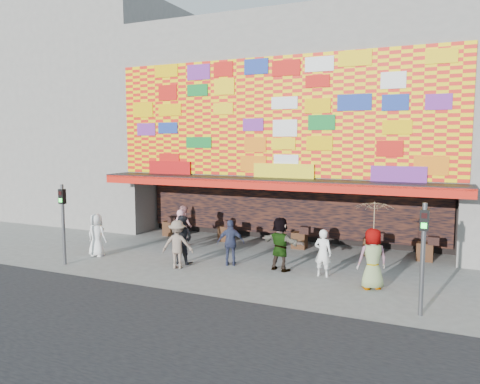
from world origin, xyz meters
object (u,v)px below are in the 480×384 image
(ped_i, at_px, (184,225))
(signal_left, at_px, (63,215))
(ped_g, at_px, (372,259))
(ped_f, at_px, (280,244))
(ped_d, at_px, (178,244))
(ped_e, at_px, (231,243))
(ped_b, at_px, (181,230))
(ped_h, at_px, (323,253))
(signal_right, at_px, (423,246))
(parasol, at_px, (374,218))
(ped_a, at_px, (97,235))
(ped_c, at_px, (182,239))

(ped_i, bearing_deg, signal_left, 92.29)
(signal_left, bearing_deg, ped_g, 9.15)
(ped_f, bearing_deg, ped_i, -6.21)
(ped_d, height_order, ped_e, ped_d)
(ped_b, relative_size, ped_h, 1.08)
(signal_right, xyz_separation_m, ped_h, (-3.25, 2.43, -1.05))
(signal_right, relative_size, ped_g, 1.57)
(ped_i, bearing_deg, ped_g, -169.80)
(signal_left, relative_size, parasol, 1.50)
(ped_g, bearing_deg, ped_d, -27.69)
(ped_a, distance_m, ped_h, 8.96)
(ped_b, height_order, ped_i, ped_b)
(ped_d, bearing_deg, ped_b, -80.34)
(ped_a, bearing_deg, parasol, -179.41)
(signal_left, distance_m, ped_c, 4.46)
(signal_right, height_order, ped_g, signal_right)
(ped_e, height_order, parasol, parasol)
(ped_a, xyz_separation_m, ped_g, (10.63, 0.28, 0.10))
(signal_right, bearing_deg, ped_i, 155.14)
(ped_h, xyz_separation_m, ped_i, (-6.81, 2.23, 0.06))
(signal_left, relative_size, ped_b, 1.70)
(ped_d, relative_size, ped_h, 1.07)
(parasol, bearing_deg, ped_b, 167.14)
(ped_e, relative_size, parasol, 0.85)
(ped_a, relative_size, ped_i, 0.97)
(signal_left, distance_m, ped_a, 1.80)
(signal_right, distance_m, ped_h, 4.19)
(signal_left, xyz_separation_m, ped_h, (9.15, 2.43, -1.05))
(ped_f, relative_size, parasol, 0.95)
(ped_c, relative_size, ped_f, 0.95)
(ped_e, bearing_deg, ped_h, 157.25)
(ped_c, bearing_deg, signal_right, 168.08)
(ped_c, bearing_deg, parasol, 179.39)
(ped_d, height_order, ped_i, ped_i)
(ped_i, bearing_deg, ped_b, 144.45)
(signal_left, height_order, parasol, signal_left)
(ped_e, xyz_separation_m, parasol, (5.18, -0.67, 1.38))
(ped_d, height_order, parasol, parasol)
(ped_g, relative_size, parasol, 0.95)
(ped_c, distance_m, ped_g, 6.99)
(ped_g, bearing_deg, ped_c, -33.13)
(ped_a, distance_m, parasol, 10.73)
(ped_g, bearing_deg, ped_b, -44.41)
(ped_a, relative_size, ped_f, 0.89)
(ped_g, relative_size, ped_h, 1.18)
(ped_d, bearing_deg, ped_g, 164.74)
(signal_left, xyz_separation_m, ped_e, (5.70, 2.42, -1.01))
(signal_right, relative_size, ped_h, 1.85)
(ped_f, bearing_deg, ped_e, 19.66)
(signal_left, distance_m, ped_i, 5.31)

